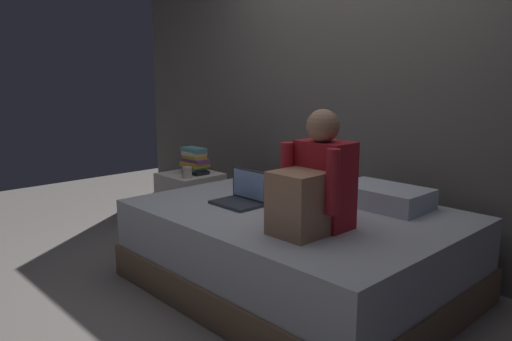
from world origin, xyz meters
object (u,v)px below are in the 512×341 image
(book_stack, at_px, (195,161))
(mug, at_px, (187,172))
(clothes_pile, at_px, (281,181))
(pillow, at_px, (384,196))
(bed, at_px, (296,249))
(nightstand, at_px, (191,205))
(person_sitting, at_px, (314,185))
(laptop, at_px, (242,196))

(book_stack, distance_m, mug, 0.18)
(book_stack, height_order, clothes_pile, book_stack)
(clothes_pile, bearing_deg, pillow, 6.43)
(bed, distance_m, pillow, 0.66)
(nightstand, xyz_separation_m, book_stack, (0.04, 0.02, 0.38))
(pillow, relative_size, book_stack, 2.35)
(person_sitting, xyz_separation_m, mug, (-1.52, 0.24, -0.19))
(nightstand, bearing_deg, pillow, 11.66)
(bed, relative_size, person_sitting, 3.05)
(book_stack, bearing_deg, bed, -6.04)
(nightstand, relative_size, laptop, 1.72)
(laptop, relative_size, clothes_pile, 1.05)
(person_sitting, distance_m, book_stack, 1.66)
(nightstand, xyz_separation_m, pillow, (1.65, 0.34, 0.32))
(clothes_pile, bearing_deg, book_stack, -164.11)
(pillow, bearing_deg, nightstand, -168.34)
(person_sitting, height_order, book_stack, person_sitting)
(nightstand, relative_size, mug, 6.13)
(nightstand, height_order, pillow, pillow)
(laptop, relative_size, pillow, 0.57)
(bed, height_order, mug, mug)
(bed, height_order, person_sitting, person_sitting)
(bed, bearing_deg, pillow, 52.45)
(nightstand, relative_size, person_sitting, 0.84)
(laptop, bearing_deg, book_stack, 161.69)
(mug, bearing_deg, clothes_pile, 27.89)
(nightstand, bearing_deg, book_stack, 31.80)
(mug, bearing_deg, bed, 0.47)
(person_sitting, height_order, clothes_pile, person_sitting)
(laptop, bearing_deg, pillow, 43.20)
(bed, height_order, laptop, laptop)
(pillow, height_order, mug, pillow)
(bed, xyz_separation_m, laptop, (-0.32, -0.18, 0.32))
(laptop, xyz_separation_m, mug, (-0.85, 0.17, 0.01))
(mug, bearing_deg, pillow, 16.87)
(bed, relative_size, mug, 22.22)
(book_stack, bearing_deg, person_sitting, -13.44)
(pillow, bearing_deg, mug, -163.13)
(bed, xyz_separation_m, book_stack, (-1.26, 0.13, 0.40))
(nightstand, bearing_deg, clothes_pile, 16.70)
(bed, height_order, nightstand, nightstand)
(book_stack, xyz_separation_m, mug, (0.09, -0.14, -0.06))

